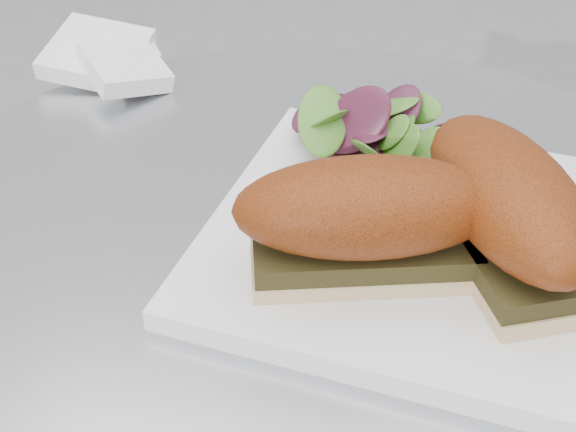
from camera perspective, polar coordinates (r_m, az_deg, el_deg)
plate at (r=0.57m, az=8.59°, el=-1.58°), size 0.28×0.28×0.02m
sandwich_left at (r=0.50m, az=5.62°, el=-0.15°), size 0.18×0.13×0.08m
sandwich_right at (r=0.53m, az=15.20°, el=0.74°), size 0.16×0.19×0.08m
salad at (r=0.62m, az=6.64°, el=5.93°), size 0.12×0.12×0.05m
napkin at (r=0.80m, az=-12.38°, el=9.98°), size 0.14×0.14×0.02m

